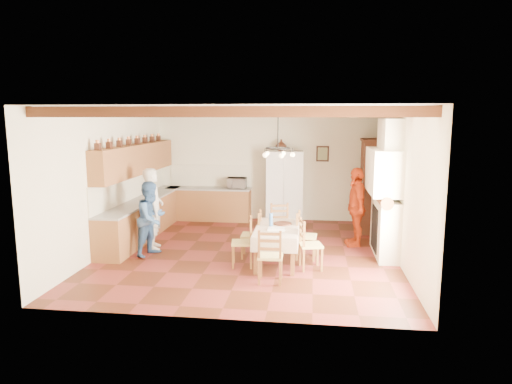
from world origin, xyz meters
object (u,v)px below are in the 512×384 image
chair_end_far (280,226)px  microwave (237,183)px  chair_left_far (251,234)px  hutch (371,185)px  chair_left_near (242,242)px  person_woman_blue (152,219)px  dining_table (277,231)px  chair_right_near (311,244)px  person_woman_red (356,207)px  chair_right_far (306,235)px  person_man (153,209)px  refrigerator (285,187)px  chair_end_near (270,255)px

chair_end_far → microwave: size_ratio=1.83×
chair_left_far → hutch: bearing=133.2°
chair_left_near → person_woman_blue: size_ratio=0.62×
dining_table → chair_right_near: 0.74m
dining_table → person_woman_red: bearing=41.6°
hutch → chair_end_far: size_ratio=2.39×
chair_left_near → person_woman_red: bearing=119.7°
chair_left_near → chair_right_far: size_ratio=1.00×
chair_end_far → person_man: bearing=176.9°
chair_end_far → person_man: size_ratio=0.54×
dining_table → chair_end_far: chair_end_far is taller
refrigerator → chair_end_far: bearing=-90.6°
chair_right_near → chair_end_far: 1.51m
chair_left_far → person_woman_red: person_woman_red is taller
person_man → dining_table: bearing=-121.9°
chair_end_far → person_woman_blue: bearing=-173.2°
microwave → chair_right_near: bearing=-65.9°
refrigerator → hutch: hutch is taller
microwave → chair_right_far: bearing=-62.7°
chair_end_far → person_woman_red: (1.64, 0.39, 0.39)m
refrigerator → person_woman_blue: 4.23m
refrigerator → chair_end_far: 2.56m
chair_end_near → person_woman_blue: person_woman_blue is taller
refrigerator → hutch: size_ratio=0.84×
dining_table → chair_left_far: size_ratio=1.69×
person_woman_red → microwave: person_woman_red is taller
chair_right_near → person_man: bearing=62.4°
chair_right_near → chair_right_far: size_ratio=1.00×
chair_end_near → person_man: (-2.69, 1.72, 0.40)m
dining_table → chair_right_far: bearing=31.4°
person_woman_blue → person_woman_red: size_ratio=0.88×
person_man → refrigerator: bearing=-60.8°
chair_left_near → chair_end_far: bearing=147.2°
hutch → person_woman_blue: (-4.72, -2.76, -0.37)m
chair_left_near → chair_right_near: bearing=82.4°
chair_left_near → microwave: (-0.74, 3.84, 0.57)m
chair_left_near → chair_right_near: size_ratio=1.00×
chair_end_near → person_woman_blue: bearing=-27.1°
hutch → chair_left_near: (-2.77, -3.23, -0.67)m
chair_right_far → person_man: bearing=89.6°
person_woman_red → dining_table: bearing=-55.1°
person_woman_blue → chair_end_near: bearing=-95.9°
dining_table → chair_right_near: (0.66, -0.29, -0.15)m
chair_end_near → microwave: (-1.36, 4.64, 0.57)m
refrigerator → person_man: bearing=-134.3°
hutch → chair_end_near: (-2.15, -4.03, -0.67)m
chair_right_far → microwave: microwave is taller
person_woman_blue → person_woman_red: person_woman_red is taller
chair_end_near → chair_end_far: same height
chair_right_near → chair_end_far: same height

